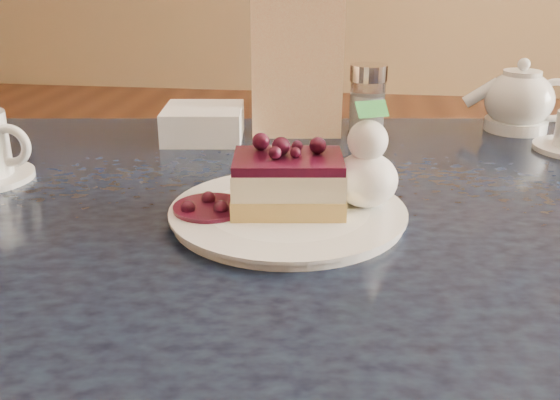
# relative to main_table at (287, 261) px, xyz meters

# --- Properties ---
(main_table) EXTENTS (1.38, 1.01, 0.80)m
(main_table) POSITION_rel_main_table_xyz_m (0.00, 0.00, 0.00)
(main_table) COLOR black
(main_table) RESTS_ON ground
(dessert_plate) EXTENTS (0.27, 0.27, 0.01)m
(dessert_plate) POSITION_rel_main_table_xyz_m (0.01, -0.05, 0.09)
(dessert_plate) COLOR white
(dessert_plate) RESTS_ON main_table
(cheesecake_slice) EXTENTS (0.14, 0.11, 0.06)m
(cheesecake_slice) POSITION_rel_main_table_xyz_m (0.01, -0.05, 0.13)
(cheesecake_slice) COLOR #ECBC64
(cheesecake_slice) RESTS_ON dessert_plate
(whipped_cream) EXTENTS (0.08, 0.08, 0.07)m
(whipped_cream) POSITION_rel_main_table_xyz_m (0.10, -0.03, 0.13)
(whipped_cream) COLOR white
(whipped_cream) RESTS_ON dessert_plate
(berry_sauce) EXTENTS (0.09, 0.09, 0.01)m
(berry_sauce) POSITION_rel_main_table_xyz_m (-0.08, -0.07, 0.10)
(berry_sauce) COLOR black
(berry_sauce) RESTS_ON dessert_plate
(tea_set) EXTENTS (0.24, 0.24, 0.11)m
(tea_set) POSITION_rel_main_table_xyz_m (0.37, 0.37, 0.13)
(tea_set) COLOR white
(tea_set) RESTS_ON main_table
(menu_card) EXTENTS (0.15, 0.05, 0.23)m
(menu_card) POSITION_rel_main_table_xyz_m (-0.02, 0.30, 0.20)
(menu_card) COLOR #FFF1B1
(menu_card) RESTS_ON main_table
(sugar_shaker) EXTENTS (0.06, 0.06, 0.12)m
(sugar_shaker) POSITION_rel_main_table_xyz_m (0.10, 0.34, 0.14)
(sugar_shaker) COLOR white
(sugar_shaker) RESTS_ON main_table
(napkin_stack) EXTENTS (0.14, 0.14, 0.05)m
(napkin_stack) POSITION_rel_main_table_xyz_m (-0.17, 0.27, 0.11)
(napkin_stack) COLOR white
(napkin_stack) RESTS_ON main_table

